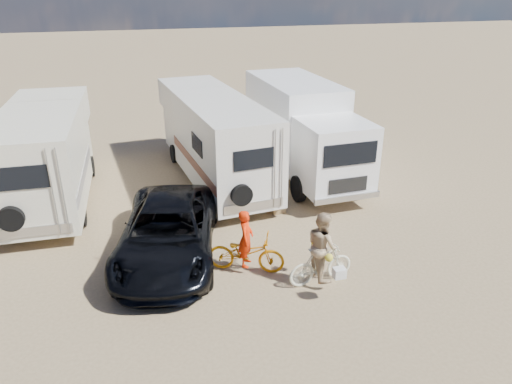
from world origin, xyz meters
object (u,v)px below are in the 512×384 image
object	(u,v)px
bike_woman	(321,265)
rider_woman	(322,252)
rv_main	(214,139)
rv_left	(47,158)
bike_man	(246,253)
crate	(277,206)
box_truck	(304,132)
rider_man	(246,244)
cooler	(177,232)
dark_suv	(168,232)
bike_parked	(344,191)

from	to	relation	value
bike_woman	rider_woman	xyz separation A→B (m)	(-0.00, 0.00, 0.37)
rv_main	rv_left	size ratio (longest dim) A/B	1.14
bike_man	crate	xyz separation A→B (m)	(1.85, 3.09, -0.34)
rv_left	box_truck	xyz separation A→B (m)	(9.11, -0.04, 0.16)
rv_main	crate	size ratio (longest dim) A/B	17.63
bike_man	rider_man	bearing A→B (deg)	0.00
rider_woman	cooler	distance (m)	4.58
rider_man	rider_woman	world-z (taller)	rider_woman
crate	dark_suv	bearing A→B (deg)	-153.61
cooler	bike_man	bearing A→B (deg)	-63.40
box_truck	rider_man	distance (m)	7.09
cooler	rv_left	bearing A→B (deg)	126.24
rv_main	rider_woman	bearing A→B (deg)	-86.70
bike_woman	rider_woman	world-z (taller)	rider_woman
rv_main	rv_left	world-z (taller)	rv_left
bike_woman	bike_parked	distance (m)	4.95
bike_woman	crate	world-z (taller)	bike_woman
bike_woman	rider_man	size ratio (longest dim) A/B	1.11
crate	bike_woman	bearing A→B (deg)	-92.72
rider_man	box_truck	bearing A→B (deg)	-8.57
bike_man	rider_woman	world-z (taller)	rider_woman
dark_suv	rider_man	world-z (taller)	rider_man
rv_left	dark_suv	bearing A→B (deg)	-51.87
rider_woman	rv_main	bearing A→B (deg)	3.49
bike_woman	cooler	bearing A→B (deg)	39.15
bike_woman	box_truck	bearing A→B (deg)	-23.11
rider_man	rider_woman	size ratio (longest dim) A/B	0.88
bike_man	cooler	size ratio (longest dim) A/B	3.77
crate	cooler	bearing A→B (deg)	-164.94
rv_main	cooler	bearing A→B (deg)	-121.30
dark_suv	cooler	distance (m)	1.12
bike_man	rider_man	size ratio (longest dim) A/B	1.29
dark_suv	bike_woman	size ratio (longest dim) A/B	3.16
rv_main	bike_parked	distance (m)	5.15
rv_left	cooler	size ratio (longest dim) A/B	13.29
rv_main	cooler	xyz separation A→B (m)	(-1.99, -4.20, -1.38)
dark_suv	crate	bearing A→B (deg)	39.27
rider_woman	bike_parked	distance (m)	4.98
rv_left	dark_suv	world-z (taller)	rv_left
box_truck	crate	bearing A→B (deg)	-127.02
rv_left	bike_woman	xyz separation A→B (m)	(6.95, -6.96, -1.08)
rv_left	rider_woman	bearing A→B (deg)	-43.26
box_truck	bike_man	size ratio (longest dim) A/B	3.61
rv_left	bike_parked	distance (m)	10.05
bike_man	cooler	world-z (taller)	bike_man
bike_woman	rider_man	bearing A→B (deg)	52.29
rv_main	dark_suv	size ratio (longest dim) A/B	1.48
rv_main	bike_woman	bearing A→B (deg)	-86.70
rider_woman	bike_woman	bearing A→B (deg)	-95.76
box_truck	rider_man	world-z (taller)	box_truck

